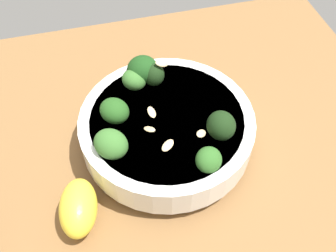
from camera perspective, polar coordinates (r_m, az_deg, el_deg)
name	(u,v)px	position (r cm, az deg, el deg)	size (l,w,h in cm)	color
ground_plane	(178,186)	(52.51, 1.45, -8.88)	(70.37, 70.37, 3.63)	brown
bowl_of_broccoli	(166,126)	(51.09, -0.23, 0.04)	(22.88, 22.73, 9.00)	white
lemon_wedge	(78,208)	(47.55, -13.05, -11.65)	(7.51, 4.46, 4.66)	yellow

